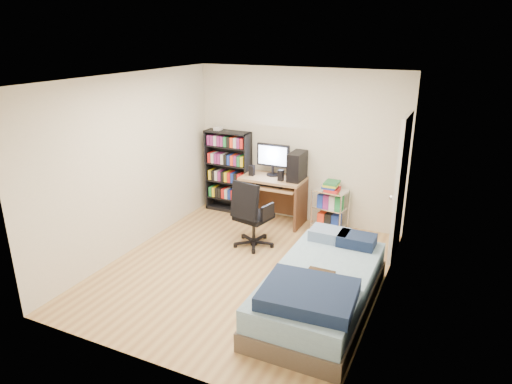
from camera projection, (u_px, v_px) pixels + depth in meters
The scene contains 7 objects.
room at pixel (243, 181), 5.68m from camera, with size 3.58×4.08×2.58m.
media_shelf at pixel (228, 171), 7.91m from camera, with size 0.80×0.27×1.48m.
computer_desk at pixel (280, 182), 7.43m from camera, with size 1.03×0.60×1.29m.
office_chair at pixel (252, 226), 6.67m from camera, with size 0.72×0.72×1.02m.
wire_cart at pixel (331, 198), 7.17m from camera, with size 0.55×0.43×0.82m.
bed at pixel (320, 289), 5.12m from camera, with size 1.08×2.16×0.62m.
door at pixel (400, 187), 6.22m from camera, with size 0.12×0.80×2.00m.
Camera 1 is at (2.44, -4.82, 3.01)m, focal length 32.00 mm.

